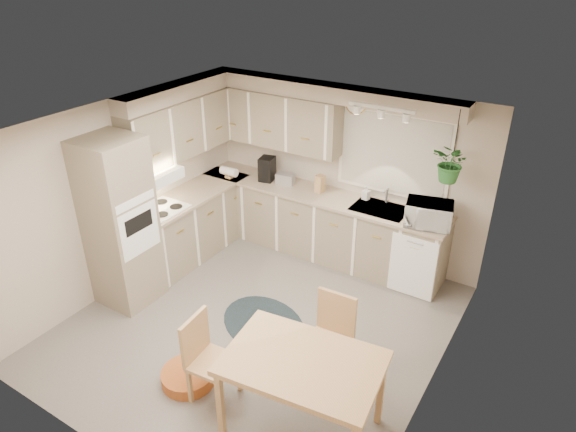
% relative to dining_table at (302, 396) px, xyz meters
% --- Properties ---
extents(floor, '(4.20, 4.20, 0.00)m').
position_rel_dining_table_xyz_m(floor, '(-1.18, 0.99, -0.42)').
color(floor, slate).
rests_on(floor, ground).
extents(ceiling, '(4.20, 4.20, 0.00)m').
position_rel_dining_table_xyz_m(ceiling, '(-1.18, 0.99, 1.98)').
color(ceiling, white).
rests_on(ceiling, wall_back).
extents(wall_back, '(4.00, 0.04, 2.40)m').
position_rel_dining_table_xyz_m(wall_back, '(-1.18, 3.09, 0.78)').
color(wall_back, '#C2B2A0').
rests_on(wall_back, floor).
extents(wall_front, '(4.00, 0.04, 2.40)m').
position_rel_dining_table_xyz_m(wall_front, '(-1.18, -1.11, 0.78)').
color(wall_front, '#C2B2A0').
rests_on(wall_front, floor).
extents(wall_left, '(0.04, 4.20, 2.40)m').
position_rel_dining_table_xyz_m(wall_left, '(-3.18, 0.99, 0.78)').
color(wall_left, '#C2B2A0').
rests_on(wall_left, floor).
extents(wall_right, '(0.04, 4.20, 2.40)m').
position_rel_dining_table_xyz_m(wall_right, '(0.82, 0.99, 0.78)').
color(wall_right, '#C2B2A0').
rests_on(wall_right, floor).
extents(base_cab_left, '(0.60, 1.85, 0.90)m').
position_rel_dining_table_xyz_m(base_cab_left, '(-2.88, 1.87, 0.03)').
color(base_cab_left, gray).
rests_on(base_cab_left, floor).
extents(base_cab_back, '(3.60, 0.60, 0.90)m').
position_rel_dining_table_xyz_m(base_cab_back, '(-1.38, 2.79, 0.03)').
color(base_cab_back, gray).
rests_on(base_cab_back, floor).
extents(counter_left, '(0.64, 1.89, 0.04)m').
position_rel_dining_table_xyz_m(counter_left, '(-2.87, 1.87, 0.50)').
color(counter_left, tan).
rests_on(counter_left, base_cab_left).
extents(counter_back, '(3.64, 0.64, 0.04)m').
position_rel_dining_table_xyz_m(counter_back, '(-1.38, 2.78, 0.50)').
color(counter_back, tan).
rests_on(counter_back, base_cab_back).
extents(oven_stack, '(0.65, 0.65, 2.10)m').
position_rel_dining_table_xyz_m(oven_stack, '(-2.86, 0.62, 0.63)').
color(oven_stack, gray).
rests_on(oven_stack, floor).
extents(wall_oven_face, '(0.02, 0.56, 0.58)m').
position_rel_dining_table_xyz_m(wall_oven_face, '(-2.54, 0.62, 0.63)').
color(wall_oven_face, white).
rests_on(wall_oven_face, oven_stack).
extents(upper_cab_left, '(0.35, 2.00, 0.75)m').
position_rel_dining_table_xyz_m(upper_cab_left, '(-3.01, 1.99, 1.41)').
color(upper_cab_left, gray).
rests_on(upper_cab_left, wall_left).
extents(upper_cab_back, '(2.00, 0.35, 0.75)m').
position_rel_dining_table_xyz_m(upper_cab_back, '(-2.18, 2.92, 1.41)').
color(upper_cab_back, gray).
rests_on(upper_cab_back, wall_back).
extents(soffit_left, '(0.30, 2.00, 0.20)m').
position_rel_dining_table_xyz_m(soffit_left, '(-3.03, 1.99, 1.88)').
color(soffit_left, '#C2B2A0').
rests_on(soffit_left, wall_left).
extents(soffit_back, '(3.60, 0.30, 0.20)m').
position_rel_dining_table_xyz_m(soffit_back, '(-1.38, 2.94, 1.88)').
color(soffit_back, '#C2B2A0').
rests_on(soffit_back, wall_back).
extents(cooktop, '(0.52, 0.58, 0.02)m').
position_rel_dining_table_xyz_m(cooktop, '(-2.86, 1.29, 0.53)').
color(cooktop, white).
rests_on(cooktop, counter_left).
extents(range_hood, '(0.40, 0.60, 0.14)m').
position_rel_dining_table_xyz_m(range_hood, '(-2.88, 1.29, 0.98)').
color(range_hood, white).
rests_on(range_hood, upper_cab_left).
extents(window_blinds, '(1.40, 0.02, 1.00)m').
position_rel_dining_table_xyz_m(window_blinds, '(-0.48, 3.06, 1.18)').
color(window_blinds, silver).
rests_on(window_blinds, wall_back).
extents(window_frame, '(1.50, 0.02, 1.10)m').
position_rel_dining_table_xyz_m(window_frame, '(-0.48, 3.07, 1.18)').
color(window_frame, white).
rests_on(window_frame, wall_back).
extents(sink, '(0.70, 0.48, 0.10)m').
position_rel_dining_table_xyz_m(sink, '(-0.48, 2.79, 0.48)').
color(sink, '#A0A2A7').
rests_on(sink, counter_back).
extents(dishwasher_front, '(0.58, 0.02, 0.83)m').
position_rel_dining_table_xyz_m(dishwasher_front, '(0.12, 2.48, 0.01)').
color(dishwasher_front, white).
rests_on(dishwasher_front, base_cab_back).
extents(track_light_bar, '(0.80, 0.04, 0.04)m').
position_rel_dining_table_xyz_m(track_light_bar, '(-0.48, 2.54, 1.91)').
color(track_light_bar, white).
rests_on(track_light_bar, ceiling).
extents(wall_clock, '(0.30, 0.03, 0.30)m').
position_rel_dining_table_xyz_m(wall_clock, '(-1.03, 3.06, 1.76)').
color(wall_clock, gold).
rests_on(wall_clock, wall_back).
extents(dining_table, '(1.43, 1.04, 0.84)m').
position_rel_dining_table_xyz_m(dining_table, '(0.00, 0.00, 0.00)').
color(dining_table, tan).
rests_on(dining_table, floor).
extents(chair_left, '(0.46, 0.46, 0.90)m').
position_rel_dining_table_xyz_m(chair_left, '(-0.92, -0.10, 0.03)').
color(chair_left, tan).
rests_on(chair_left, floor).
extents(chair_back, '(0.45, 0.45, 0.93)m').
position_rel_dining_table_xyz_m(chair_back, '(-0.12, 0.70, 0.05)').
color(chair_back, tan).
rests_on(chair_back, floor).
extents(braided_rug, '(1.37, 1.21, 0.01)m').
position_rel_dining_table_xyz_m(braided_rug, '(-1.14, 1.05, -0.41)').
color(braided_rug, black).
rests_on(braided_rug, floor).
extents(pet_bed, '(0.69, 0.69, 0.13)m').
position_rel_dining_table_xyz_m(pet_bed, '(-1.28, -0.10, -0.36)').
color(pet_bed, '#B55724').
rests_on(pet_bed, floor).
extents(microwave, '(0.60, 0.43, 0.37)m').
position_rel_dining_table_xyz_m(microwave, '(0.17, 2.69, 0.71)').
color(microwave, white).
rests_on(microwave, counter_back).
extents(soap_bottle, '(0.12, 0.21, 0.09)m').
position_rel_dining_table_xyz_m(soap_bottle, '(-0.75, 2.94, 0.57)').
color(soap_bottle, white).
rests_on(soap_bottle, counter_back).
extents(hanging_plant, '(0.54, 0.57, 0.36)m').
position_rel_dining_table_xyz_m(hanging_plant, '(0.35, 2.69, 1.31)').
color(hanging_plant, '#2A692B').
rests_on(hanging_plant, ceiling).
extents(coffee_maker, '(0.24, 0.27, 0.34)m').
position_rel_dining_table_xyz_m(coffee_maker, '(-2.23, 2.79, 0.69)').
color(coffee_maker, black).
rests_on(coffee_maker, counter_back).
extents(toaster, '(0.27, 0.19, 0.15)m').
position_rel_dining_table_xyz_m(toaster, '(-1.94, 2.81, 0.60)').
color(toaster, '#A0A2A7').
rests_on(toaster, counter_back).
extents(knife_block, '(0.13, 0.13, 0.24)m').
position_rel_dining_table_xyz_m(knife_block, '(-1.40, 2.84, 0.64)').
color(knife_block, tan).
rests_on(knife_block, counter_back).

